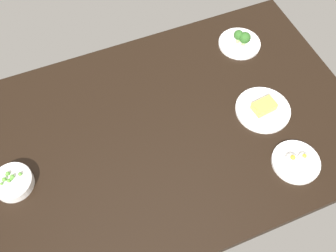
{
  "coord_description": "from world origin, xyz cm",
  "views": [
    {
      "loc": [
        29.89,
        72.9,
        133.82
      ],
      "look_at": [
        0.0,
        0.0,
        6.0
      ],
      "focal_mm": 40.94,
      "sensor_mm": 36.0,
      "label": 1
    }
  ],
  "objects_px": {
    "plate_broccoli": "(240,41)",
    "plate_cheese": "(263,109)",
    "bowl_peas": "(13,182)",
    "plate_eggs": "(296,161)"
  },
  "relations": [
    {
      "from": "plate_cheese",
      "to": "plate_broccoli",
      "type": "relative_size",
      "value": 1.17
    },
    {
      "from": "plate_eggs",
      "to": "plate_cheese",
      "type": "relative_size",
      "value": 0.81
    },
    {
      "from": "bowl_peas",
      "to": "plate_cheese",
      "type": "height_order",
      "value": "bowl_peas"
    },
    {
      "from": "bowl_peas",
      "to": "plate_cheese",
      "type": "relative_size",
      "value": 0.65
    },
    {
      "from": "plate_eggs",
      "to": "bowl_peas",
      "type": "bearing_deg",
      "value": -17.44
    },
    {
      "from": "bowl_peas",
      "to": "plate_eggs",
      "type": "height_order",
      "value": "bowl_peas"
    },
    {
      "from": "bowl_peas",
      "to": "plate_cheese",
      "type": "xyz_separation_m",
      "value": [
        -1.0,
        0.06,
        -0.01
      ]
    },
    {
      "from": "bowl_peas",
      "to": "plate_broccoli",
      "type": "distance_m",
      "value": 1.12
    },
    {
      "from": "plate_broccoli",
      "to": "plate_cheese",
      "type": "bearing_deg",
      "value": 76.74
    },
    {
      "from": "plate_broccoli",
      "to": "plate_eggs",
      "type": "bearing_deg",
      "value": 81.74
    }
  ]
}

